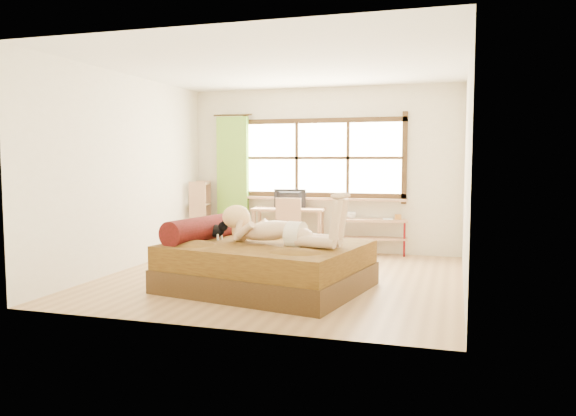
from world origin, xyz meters
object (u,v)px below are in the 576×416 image
(bed, at_px, (263,264))
(bookshelf, at_px, (200,214))
(pipe_shelf, at_px, (371,229))
(chair, at_px, (287,224))
(kitten, at_px, (214,229))
(desk, at_px, (289,214))
(woman, at_px, (278,216))

(bed, bearing_deg, bookshelf, 139.45)
(pipe_shelf, bearing_deg, chair, -168.33)
(kitten, height_order, desk, kitten)
(bed, relative_size, kitten, 7.56)
(bed, bearing_deg, chair, 110.39)
(bed, distance_m, woman, 0.61)
(desk, height_order, chair, chair)
(bed, relative_size, pipe_shelf, 2.08)
(kitten, bearing_deg, chair, 92.86)
(desk, bearing_deg, woman, -83.09)
(bed, distance_m, chair, 2.24)
(chair, bearing_deg, kitten, -105.24)
(kitten, distance_m, chair, 2.14)
(bed, xyz_separation_m, bookshelf, (-2.04, 2.57, 0.29))
(kitten, xyz_separation_m, pipe_shelf, (1.55, 2.60, -0.25))
(woman, distance_m, desk, 2.72)
(woman, bearing_deg, kitten, -178.84)
(woman, xyz_separation_m, kitten, (-0.87, 0.15, -0.20))
(kitten, height_order, chair, chair)
(pipe_shelf, bearing_deg, desk, 175.52)
(bookshelf, bearing_deg, kitten, -74.83)
(woman, xyz_separation_m, chair, (-0.57, 2.26, -0.36))
(pipe_shelf, height_order, bookshelf, bookshelf)
(kitten, distance_m, desk, 2.49)
(bed, bearing_deg, woman, -5.59)
(desk, bearing_deg, bed, -87.09)
(woman, height_order, chair, woman)
(chair, bearing_deg, desk, 96.56)
(desk, distance_m, bookshelf, 1.59)
(desk, distance_m, chair, 0.40)
(bed, height_order, desk, bed)
(desk, xyz_separation_m, pipe_shelf, (1.34, 0.12, -0.21))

